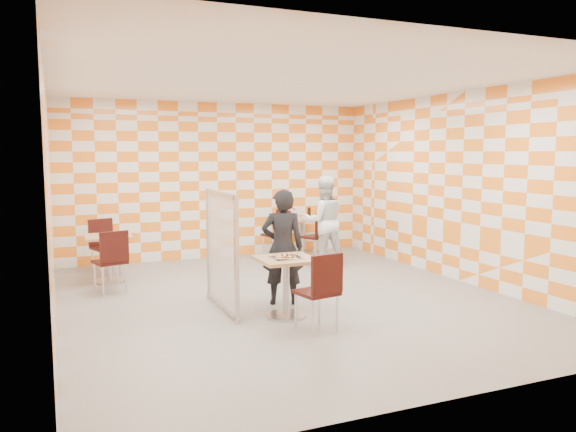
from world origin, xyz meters
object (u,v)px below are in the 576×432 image
at_px(chair_second_side, 279,230).
at_px(partition, 221,250).
at_px(man_dark, 283,247).
at_px(man_white, 324,221).
at_px(chair_second_front, 319,233).
at_px(second_table, 302,230).
at_px(chair_empty_near, 112,257).
at_px(empty_table, 109,250).
at_px(main_table, 286,277).
at_px(sport_bottle, 294,214).
at_px(chair_main_front, 321,286).
at_px(chair_empty_far, 103,242).
at_px(soda_bottle, 309,212).

distance_m(chair_second_side, partition, 3.81).
bearing_deg(partition, man_dark, -0.68).
distance_m(chair_second_side, man_white, 1.19).
bearing_deg(chair_second_front, second_table, 93.49).
relative_size(chair_empty_near, man_dark, 0.59).
bearing_deg(partition, empty_table, 118.24).
distance_m(second_table, man_white, 1.10).
bearing_deg(main_table, man_dark, 72.01).
xyz_separation_m(chair_empty_near, sport_bottle, (3.65, 1.79, 0.29)).
height_order(man_dark, man_white, man_white).
distance_m(empty_table, man_dark, 3.06).
height_order(chair_main_front, chair_second_front, same).
relative_size(chair_empty_far, partition, 0.60).
height_order(chair_empty_near, man_white, man_white).
distance_m(empty_table, chair_empty_near, 0.78).
bearing_deg(chair_main_front, partition, 120.31).
bearing_deg(chair_second_front, chair_second_side, 128.63).
height_order(second_table, chair_empty_far, chair_empty_far).
distance_m(chair_empty_far, man_dark, 3.63).
bearing_deg(man_dark, empty_table, -29.00).
relative_size(partition, man_dark, 0.99).
xyz_separation_m(second_table, soda_bottle, (0.18, 0.08, 0.34)).
relative_size(second_table, sport_bottle, 3.75).
bearing_deg(soda_bottle, chair_main_front, -113.24).
bearing_deg(soda_bottle, man_white, -101.68).
distance_m(partition, soda_bottle, 4.26).
distance_m(man_white, soda_bottle, 1.16).
height_order(main_table, sport_bottle, sport_bottle).
bearing_deg(empty_table, main_table, -56.76).
distance_m(chair_second_side, man_dark, 3.43).
height_order(man_dark, sport_bottle, man_dark).
relative_size(chair_main_front, chair_empty_near, 1.00).
xyz_separation_m(chair_empty_far, partition, (1.23, -2.95, 0.25)).
bearing_deg(soda_bottle, chair_second_side, -174.40).
bearing_deg(partition, chair_second_side, 56.90).
bearing_deg(main_table, man_white, 55.59).
xyz_separation_m(main_table, soda_bottle, (2.10, 3.85, 0.34)).
bearing_deg(man_dark, chair_empty_near, -16.76).
distance_m(main_table, chair_second_front, 3.68).
bearing_deg(soda_bottle, main_table, -118.55).
height_order(partition, man_dark, man_dark).
bearing_deg(chair_empty_near, second_table, 24.23).
relative_size(man_dark, sport_bottle, 7.80).
height_order(chair_empty_near, partition, partition).
relative_size(empty_table, chair_empty_near, 0.81).
height_order(main_table, soda_bottle, soda_bottle).
bearing_deg(chair_empty_far, soda_bottle, 4.31).
bearing_deg(man_dark, chair_second_side, -92.36).
xyz_separation_m(chair_main_front, man_white, (1.74, 3.46, 0.27)).
height_order(chair_second_front, sport_bottle, sport_bottle).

